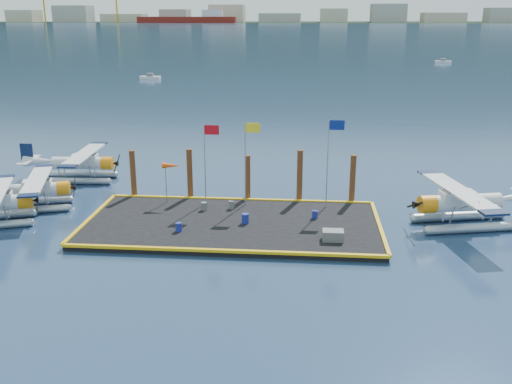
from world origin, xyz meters
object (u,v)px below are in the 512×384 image
piling_3 (300,178)px  piling_4 (352,181)px  drum_3 (179,227)px  crate (333,235)px  seaplane_c (81,165)px  flagpole_yellow (248,151)px  drum_0 (204,206)px  windsock (172,167)px  drum_1 (245,218)px  flagpole_blue (331,151)px  drum_5 (232,205)px  seaplane_d (462,205)px  drum_4 (315,214)px  seaplane_b (33,192)px  flagpole_red (207,152)px  piling_0 (133,175)px  piling_2 (248,179)px  piling_1 (190,176)px

piling_3 → piling_4: (4.00, 0.00, -0.15)m
drum_3 → crate: (10.06, -0.69, 0.04)m
seaplane_c → flagpole_yellow: bearing=64.2°
drum_0 → windsock: windsock is taller
drum_1 → drum_3: bearing=-156.1°
seaplane_c → drum_1: seaplane_c is taller
seaplane_c → flagpole_blue: size_ratio=1.44×
drum_0 → drum_5: drum_5 is taller
seaplane_c → seaplane_d: bearing=71.0°
seaplane_c → drum_4: bearing=63.1°
drum_5 → drum_1: bearing=-66.1°
seaplane_b → flagpole_yellow: 16.41m
seaplane_d → flagpole_blue: 9.78m
flagpole_red → drum_0: bearing=-93.4°
seaplane_c → piling_0: piling_0 is taller
flagpole_yellow → piling_4: flagpole_yellow is taller
seaplane_b → piling_0: (6.85, 2.86, 0.64)m
drum_0 → piling_2: bearing=47.1°
flagpole_red → drum_5: bearing=-28.1°
seaplane_d → drum_0: size_ratio=17.16×
seaplane_d → crate: size_ratio=7.67×
drum_0 → drum_5: 2.04m
crate → seaplane_b: bearing=166.6°
flagpole_yellow → piling_0: bearing=170.1°
drum_0 → drum_1: size_ratio=0.87×
piling_2 → piling_3: 4.01m
flagpole_blue → seaplane_d: bearing=-14.0°
seaplane_b → drum_3: size_ratio=14.79×
flagpole_yellow → piling_1: size_ratio=1.48×
seaplane_d → drum_4: 10.09m
piling_3 → flagpole_red: bearing=-166.7°
drum_0 → drum_4: 8.10m
flagpole_yellow → drum_3: bearing=-124.6°
drum_3 → flagpole_blue: (10.01, 5.82, 3.99)m
flagpole_yellow → windsock: bearing=180.0°
piling_0 → piling_1: size_ratio=0.95×
drum_4 → piling_3: 4.53m
seaplane_c → piling_3: bearing=72.8°
drum_4 → crate: bearing=-74.6°
seaplane_d → flagpole_red: (-17.99, 2.25, 2.83)m
seaplane_c → flagpole_red: flagpole_red is taller
flagpole_blue → drum_1: bearing=-145.7°
windsock → piling_2: 5.90m
seaplane_c → drum_0: (12.26, -7.93, -0.75)m
flagpole_yellow → flagpole_blue: size_ratio=0.95×
drum_0 → piling_3: 7.69m
flagpole_yellow → piling_3: (3.80, 1.60, -2.36)m
seaplane_d → piling_1: (-19.69, 3.85, 0.53)m
drum_1 → crate: bearing=-23.6°
flagpole_red → piling_3: bearing=13.3°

